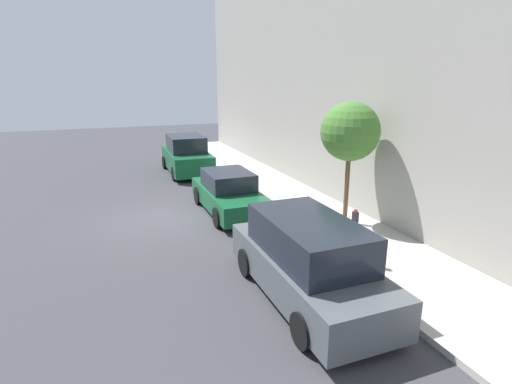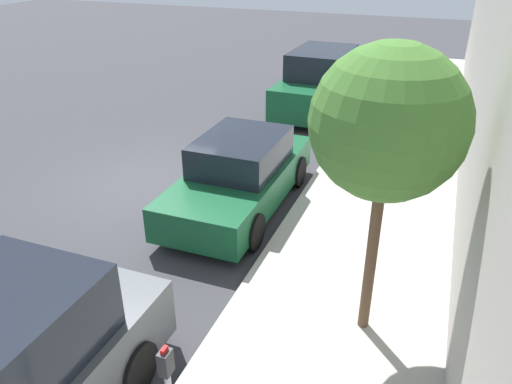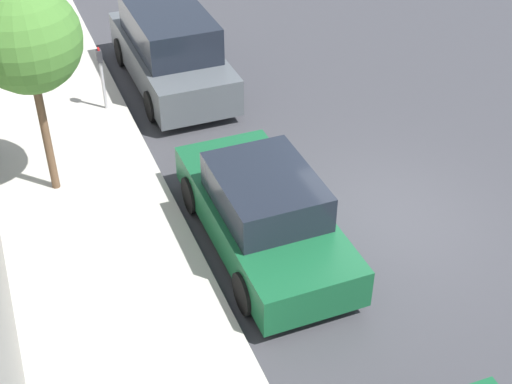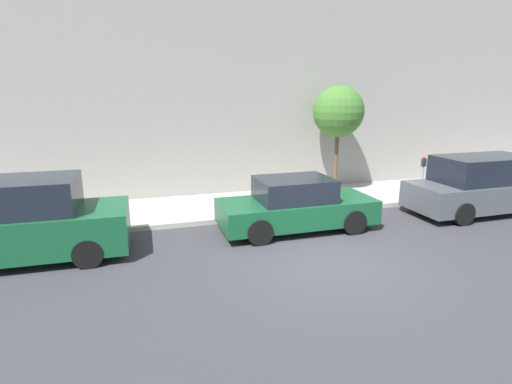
{
  "view_description": "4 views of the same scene",
  "coord_description": "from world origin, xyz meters",
  "px_view_note": "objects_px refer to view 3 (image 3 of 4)",
  "views": [
    {
      "loc": [
        -1.91,
        -13.76,
        4.82
      ],
      "look_at": [
        3.01,
        -1.25,
        1.0
      ],
      "focal_mm": 28.0,
      "sensor_mm": 36.0,
      "label": 1
    },
    {
      "loc": [
        6.06,
        -8.78,
        5.15
      ],
      "look_at": [
        3.15,
        -1.25,
        1.0
      ],
      "focal_mm": 35.0,
      "sensor_mm": 36.0,
      "label": 2
    },
    {
      "loc": [
        6.06,
        8.78,
        8.18
      ],
      "look_at": [
        2.41,
        -0.37,
        1.0
      ],
      "focal_mm": 50.0,
      "sensor_mm": 36.0,
      "label": 3
    },
    {
      "loc": [
        -7.89,
        4.22,
        3.93
      ],
      "look_at": [
        3.2,
        0.82,
        1.0
      ],
      "focal_mm": 28.0,
      "sensor_mm": 36.0,
      "label": 4
    }
  ],
  "objects_px": {
    "parking_meter_near": "(102,72)",
    "street_tree": "(27,40)",
    "parked_sedan_second": "(264,212)",
    "parked_minivan_nearest": "(170,49)"
  },
  "relations": [
    {
      "from": "parked_minivan_nearest",
      "to": "parking_meter_near",
      "type": "distance_m",
      "value": 2.01
    },
    {
      "from": "parked_minivan_nearest",
      "to": "street_tree",
      "type": "height_order",
      "value": "street_tree"
    },
    {
      "from": "parked_minivan_nearest",
      "to": "parked_sedan_second",
      "type": "height_order",
      "value": "parked_minivan_nearest"
    },
    {
      "from": "parked_sedan_second",
      "to": "parking_meter_near",
      "type": "xyz_separation_m",
      "value": [
        1.58,
        -5.63,
        0.33
      ]
    },
    {
      "from": "parked_sedan_second",
      "to": "parking_meter_near",
      "type": "relative_size",
      "value": 3.05
    },
    {
      "from": "parked_sedan_second",
      "to": "parking_meter_near",
      "type": "bearing_deg",
      "value": -74.33
    },
    {
      "from": "parked_sedan_second",
      "to": "parking_meter_near",
      "type": "distance_m",
      "value": 5.86
    },
    {
      "from": "parking_meter_near",
      "to": "street_tree",
      "type": "relative_size",
      "value": 0.37
    },
    {
      "from": "parked_minivan_nearest",
      "to": "parked_sedan_second",
      "type": "distance_m",
      "value": 6.5
    },
    {
      "from": "parking_meter_near",
      "to": "parked_sedan_second",
      "type": "bearing_deg",
      "value": 105.67
    }
  ]
}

